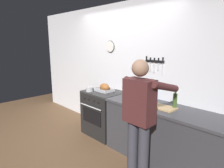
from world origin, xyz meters
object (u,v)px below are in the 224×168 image
object	(u,v)px
saucepan	(89,89)
bottle_wine_red	(136,88)
cutting_board	(163,107)
person_cook	(140,115)
bottle_dish_soap	(152,94)
stove	(104,113)
bottle_olive_oil	(175,101)
roasting_pan	(105,88)

from	to	relation	value
saucepan	bottle_wine_red	bearing A→B (deg)	29.02
cutting_board	person_cook	bearing A→B (deg)	-88.39
cutting_board	bottle_dish_soap	distance (m)	0.47
stove	bottle_dish_soap	distance (m)	1.16
cutting_board	bottle_dish_soap	bearing A→B (deg)	145.15
stove	cutting_board	xyz separation A→B (m)	(1.38, -0.04, 0.46)
person_cook	cutting_board	xyz separation A→B (m)	(-0.02, 0.58, -0.04)
cutting_board	bottle_wine_red	world-z (taller)	bottle_wine_red
bottle_wine_red	cutting_board	bearing A→B (deg)	-20.71
cutting_board	bottle_olive_oil	world-z (taller)	bottle_olive_oil
saucepan	bottle_olive_oil	distance (m)	1.72
cutting_board	bottle_wine_red	size ratio (longest dim) A/B	1.20
person_cook	cutting_board	bearing A→B (deg)	14.38
stove	roasting_pan	xyz separation A→B (m)	(0.02, 0.01, 0.52)
stove	bottle_wine_red	world-z (taller)	bottle_wine_red
stove	cutting_board	bearing A→B (deg)	-1.84
cutting_board	bottle_dish_soap	xyz separation A→B (m)	(-0.38, 0.26, 0.09)
stove	person_cook	xyz separation A→B (m)	(1.40, -0.63, 0.50)
person_cook	roasting_pan	size ratio (longest dim) A/B	4.72
bottle_olive_oil	bottle_dish_soap	xyz separation A→B (m)	(-0.50, 0.16, -0.02)
bottle_wine_red	bottle_dish_soap	xyz separation A→B (m)	(0.39, -0.03, -0.03)
saucepan	bottle_wine_red	world-z (taller)	bottle_wine_red
roasting_pan	saucepan	xyz separation A→B (m)	(-0.22, -0.21, -0.02)
bottle_wine_red	bottle_dish_soap	size ratio (longest dim) A/B	1.25
roasting_pan	bottle_wine_red	size ratio (longest dim) A/B	1.17
roasting_pan	bottle_olive_oil	distance (m)	1.49
bottle_wine_red	stove	bearing A→B (deg)	-158.21
stove	roasting_pan	distance (m)	0.52
bottle_olive_oil	bottle_wine_red	bearing A→B (deg)	168.36
roasting_pan	bottle_olive_oil	bearing A→B (deg)	2.08
saucepan	bottle_olive_oil	world-z (taller)	bottle_olive_oil
saucepan	bottle_olive_oil	size ratio (longest dim) A/B	0.47
cutting_board	bottle_wine_red	bearing A→B (deg)	159.29
cutting_board	bottle_dish_soap	size ratio (longest dim) A/B	1.50
person_cook	bottle_olive_oil	bearing A→B (deg)	3.95
stove	cutting_board	size ratio (longest dim) A/B	2.50
person_cook	cutting_board	distance (m)	0.58
stove	bottle_olive_oil	bearing A→B (deg)	2.37
person_cook	cutting_board	world-z (taller)	person_cook
saucepan	stove	bearing A→B (deg)	46.06
bottle_olive_oil	roasting_pan	bearing A→B (deg)	-177.92
bottle_wine_red	bottle_dish_soap	world-z (taller)	bottle_wine_red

